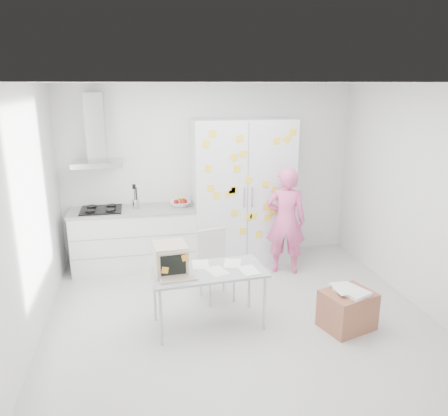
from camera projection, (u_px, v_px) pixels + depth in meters
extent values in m
cube|color=silver|center=(238.00, 315.00, 5.29)|extent=(4.50, 4.00, 0.02)
cube|color=white|center=(210.00, 173.00, 6.80)|extent=(4.50, 0.02, 2.70)
cube|color=white|center=(26.00, 219.00, 4.49)|extent=(0.02, 4.00, 2.70)
cube|color=white|center=(418.00, 197.00, 5.34)|extent=(0.02, 4.00, 2.70)
cube|color=white|center=(240.00, 83.00, 4.54)|extent=(4.50, 4.00, 0.02)
cube|color=white|center=(135.00, 239.00, 6.54)|extent=(1.80, 0.60, 0.88)
cube|color=gray|center=(134.00, 237.00, 6.22)|extent=(1.76, 0.01, 0.01)
cube|color=gray|center=(135.00, 256.00, 6.29)|extent=(1.76, 0.01, 0.01)
cube|color=#9E9E99|center=(133.00, 210.00, 6.41)|extent=(1.84, 0.63, 0.04)
cube|color=black|center=(101.00, 210.00, 6.32)|extent=(0.58, 0.50, 0.03)
cylinder|color=black|center=(90.00, 211.00, 6.18)|extent=(0.14, 0.14, 0.02)
cylinder|color=black|center=(111.00, 210.00, 6.23)|extent=(0.14, 0.14, 0.02)
cylinder|color=black|center=(92.00, 206.00, 6.40)|extent=(0.14, 0.14, 0.02)
cylinder|color=black|center=(111.00, 205.00, 6.45)|extent=(0.14, 0.14, 0.02)
cylinder|color=silver|center=(136.00, 204.00, 6.40)|extent=(0.10, 0.10, 0.14)
cylinder|color=black|center=(135.00, 197.00, 6.38)|extent=(0.01, 0.01, 0.30)
cylinder|color=black|center=(137.00, 197.00, 6.36)|extent=(0.01, 0.01, 0.30)
cylinder|color=black|center=(136.00, 197.00, 6.39)|extent=(0.01, 0.01, 0.30)
cube|color=black|center=(134.00, 187.00, 6.33)|extent=(0.05, 0.01, 0.07)
imported|color=white|center=(180.00, 204.00, 6.53)|extent=(0.31, 0.31, 0.08)
sphere|color=#B2140F|center=(176.00, 202.00, 6.53)|extent=(0.08, 0.08, 0.08)
sphere|color=#B2140F|center=(183.00, 203.00, 6.48)|extent=(0.08, 0.08, 0.08)
sphere|color=#B2140F|center=(185.00, 201.00, 6.57)|extent=(0.08, 0.08, 0.08)
cylinder|color=yellow|center=(179.00, 199.00, 6.53)|extent=(0.09, 0.17, 0.10)
cylinder|color=yellow|center=(180.00, 199.00, 6.53)|extent=(0.04, 0.17, 0.10)
cylinder|color=yellow|center=(182.00, 199.00, 6.54)|extent=(0.08, 0.17, 0.10)
cube|color=silver|center=(98.00, 163.00, 6.18)|extent=(0.70, 0.48, 0.07)
cube|color=silver|center=(96.00, 127.00, 6.16)|extent=(0.26, 0.24, 0.95)
cube|color=silver|center=(242.00, 192.00, 6.65)|extent=(1.50, 0.65, 2.20)
cube|color=slate|center=(248.00, 197.00, 6.34)|extent=(0.01, 0.01, 2.16)
cube|color=silver|center=(244.00, 198.00, 6.32)|extent=(0.02, 0.02, 0.30)
cube|color=silver|center=(252.00, 197.00, 6.34)|extent=(0.02, 0.02, 0.30)
cube|color=yellow|center=(277.00, 141.00, 6.19)|extent=(0.10, 0.00, 0.10)
cube|color=yellow|center=(287.00, 139.00, 6.22)|extent=(0.12, 0.00, 0.12)
cube|color=yellow|center=(291.00, 198.00, 6.48)|extent=(0.12, 0.00, 0.12)
cube|color=yellow|center=(232.00, 191.00, 6.26)|extent=(0.10, 0.00, 0.10)
cube|color=yellow|center=(249.00, 180.00, 6.27)|extent=(0.12, 0.00, 0.12)
cube|color=yellow|center=(272.00, 212.00, 6.47)|extent=(0.12, 0.00, 0.12)
cube|color=yellow|center=(234.00, 213.00, 6.36)|extent=(0.10, 0.00, 0.10)
cube|color=yellow|center=(240.00, 139.00, 6.08)|extent=(0.12, 0.00, 0.12)
cube|color=yellow|center=(254.00, 216.00, 6.43)|extent=(0.12, 0.00, 0.12)
cube|color=yellow|center=(275.00, 190.00, 6.39)|extent=(0.12, 0.00, 0.12)
cube|color=yellow|center=(267.00, 207.00, 6.44)|extent=(0.10, 0.00, 0.10)
cube|color=yellow|center=(234.00, 158.00, 6.13)|extent=(0.12, 0.00, 0.12)
cube|color=yellow|center=(217.00, 196.00, 6.24)|extent=(0.10, 0.00, 0.10)
cube|color=yellow|center=(210.00, 188.00, 6.19)|extent=(0.10, 0.00, 0.10)
cube|color=yellow|center=(206.00, 144.00, 6.00)|extent=(0.11, 0.00, 0.11)
cube|color=yellow|center=(243.00, 231.00, 6.46)|extent=(0.10, 0.00, 0.10)
cube|color=yellow|center=(235.00, 190.00, 6.27)|extent=(0.11, 0.00, 0.11)
cube|color=yellow|center=(282.00, 228.00, 6.58)|extent=(0.11, 0.00, 0.11)
cube|color=yellow|center=(293.00, 132.00, 6.20)|extent=(0.10, 0.00, 0.10)
cube|color=yellow|center=(237.00, 169.00, 6.19)|extent=(0.10, 0.00, 0.10)
cube|color=yellow|center=(229.00, 194.00, 6.27)|extent=(0.11, 0.00, 0.11)
cube|color=yellow|center=(259.00, 234.00, 6.53)|extent=(0.10, 0.00, 0.10)
cube|color=yellow|center=(212.00, 134.00, 5.98)|extent=(0.10, 0.00, 0.10)
cube|color=yellow|center=(208.00, 169.00, 6.11)|extent=(0.12, 0.00, 0.12)
cube|color=yellow|center=(267.00, 218.00, 6.49)|extent=(0.11, 0.00, 0.11)
cube|color=yellow|center=(243.00, 154.00, 6.15)|extent=(0.11, 0.00, 0.11)
cube|color=yellow|center=(266.00, 184.00, 6.34)|extent=(0.11, 0.00, 0.11)
cube|color=yellow|center=(249.00, 217.00, 6.42)|extent=(0.11, 0.00, 0.11)
imported|color=#E55992|center=(286.00, 221.00, 6.29)|extent=(0.66, 0.55, 1.57)
cube|color=#A2AAAD|center=(208.00, 271.00, 4.87)|extent=(1.31, 0.73, 0.03)
cylinder|color=#B7B8BD|center=(161.00, 318.00, 4.57)|extent=(0.04, 0.04, 0.65)
cylinder|color=#B7B8BD|center=(264.00, 303.00, 4.88)|extent=(0.04, 0.04, 0.65)
cylinder|color=#B7B8BD|center=(155.00, 295.00, 5.06)|extent=(0.04, 0.04, 0.65)
cylinder|color=#B7B8BD|center=(249.00, 283.00, 5.36)|extent=(0.04, 0.04, 0.65)
cube|color=beige|center=(170.00, 258.00, 4.79)|extent=(0.37, 0.39, 0.33)
cube|color=beige|center=(173.00, 265.00, 4.61)|extent=(0.33, 0.04, 0.29)
cube|color=black|center=(173.00, 265.00, 4.60)|extent=(0.27, 0.03, 0.23)
cube|color=#FFAB2E|center=(165.00, 270.00, 4.59)|extent=(0.08, 0.01, 0.08)
cube|color=#FFAB2E|center=(185.00, 258.00, 4.61)|extent=(0.09, 0.01, 0.09)
cube|color=beige|center=(179.00, 279.00, 4.62)|extent=(0.41, 0.17, 0.02)
cube|color=gray|center=(179.00, 278.00, 4.62)|extent=(0.37, 0.13, 0.01)
cube|color=white|center=(217.00, 271.00, 4.85)|extent=(0.27, 0.32, 0.00)
cube|color=white|center=(232.00, 263.00, 5.05)|extent=(0.26, 0.31, 0.00)
cube|color=white|center=(249.00, 270.00, 4.86)|extent=(0.23, 0.30, 0.00)
cube|color=white|center=(201.00, 264.00, 5.03)|extent=(0.21, 0.28, 0.00)
cube|color=silver|center=(217.00, 268.00, 5.55)|extent=(0.48, 0.48, 0.04)
cube|color=silver|center=(211.00, 245.00, 5.65)|extent=(0.38, 0.11, 0.44)
cylinder|color=silver|center=(210.00, 292.00, 5.41)|extent=(0.03, 0.03, 0.41)
cylinder|color=silver|center=(234.00, 287.00, 5.54)|extent=(0.03, 0.03, 0.41)
cylinder|color=silver|center=(201.00, 281.00, 5.70)|extent=(0.03, 0.03, 0.41)
cylinder|color=silver|center=(224.00, 277.00, 5.82)|extent=(0.03, 0.03, 0.41)
cube|color=#9F6044|center=(347.00, 310.00, 4.95)|extent=(0.65, 0.58, 0.44)
cube|color=white|center=(352.00, 291.00, 4.87)|extent=(0.38, 0.43, 0.04)
cube|color=white|center=(344.00, 288.00, 4.90)|extent=(0.23, 0.33, 0.00)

